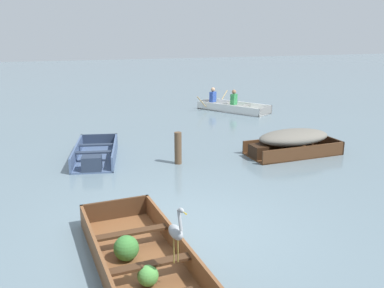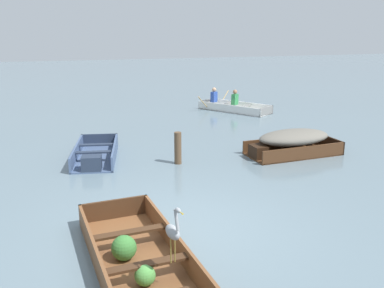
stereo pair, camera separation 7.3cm
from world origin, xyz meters
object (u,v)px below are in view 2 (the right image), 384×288
Objects in this scene: rowboat_white_with_crew at (231,106)px; dinghy_wooden_brown_foreground at (139,261)px; skiff_slate_blue_mid_moored at (95,155)px; heron_on_dinghy at (173,231)px; mooring_post at (178,148)px; skiff_dark_varnish_near_moored at (293,141)px.

dinghy_wooden_brown_foreground is at bearing -117.72° from rowboat_white_with_crew.
dinghy_wooden_brown_foreground is at bearing -88.00° from skiff_slate_blue_mid_moored.
heron_on_dinghy reaches higher than skiff_slate_blue_mid_moored.
mooring_post is at bearing 74.56° from heron_on_dinghy.
mooring_post is (-3.22, 0.14, 0.01)m from skiff_dark_varnish_near_moored.
heron_on_dinghy is at bearing -115.01° from rowboat_white_with_crew.
skiff_slate_blue_mid_moored is at bearing 92.00° from dinghy_wooden_brown_foreground.
mooring_post is (1.47, 5.32, -0.47)m from heron_on_dinghy.
mooring_post is (1.83, 4.69, 0.27)m from dinghy_wooden_brown_foreground.
skiff_slate_blue_mid_moored is 8.12m from rowboat_white_with_crew.
dinghy_wooden_brown_foreground is at bearing 119.51° from heron_on_dinghy.
skiff_dark_varnish_near_moored is at bearing 42.02° from dinghy_wooden_brown_foreground.
skiff_dark_varnish_near_moored reaches higher than dinghy_wooden_brown_foreground.
dinghy_wooden_brown_foreground is at bearing -111.26° from mooring_post.
rowboat_white_with_crew is at bearing 64.99° from heron_on_dinghy.
heron_on_dinghy is (0.36, -0.63, 0.74)m from dinghy_wooden_brown_foreground.
rowboat_white_with_crew is 3.66× the size of heron_on_dinghy.
heron_on_dinghy reaches higher than mooring_post.
skiff_slate_blue_mid_moored is (-0.19, 5.58, -0.00)m from dinghy_wooden_brown_foreground.
skiff_dark_varnish_near_moored is at bearing -2.52° from mooring_post.
mooring_post reaches higher than skiff_slate_blue_mid_moored.
dinghy_wooden_brown_foreground reaches higher than skiff_slate_blue_mid_moored.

